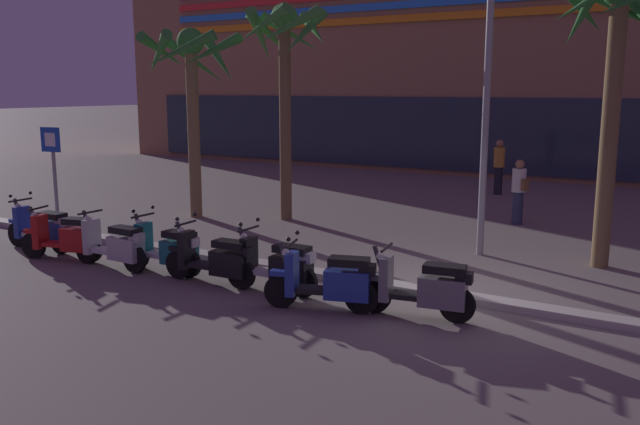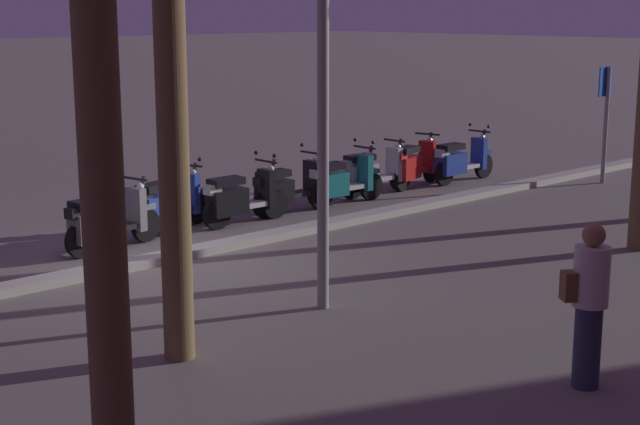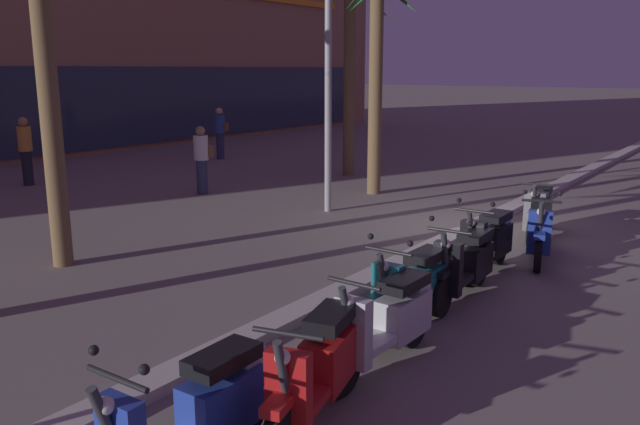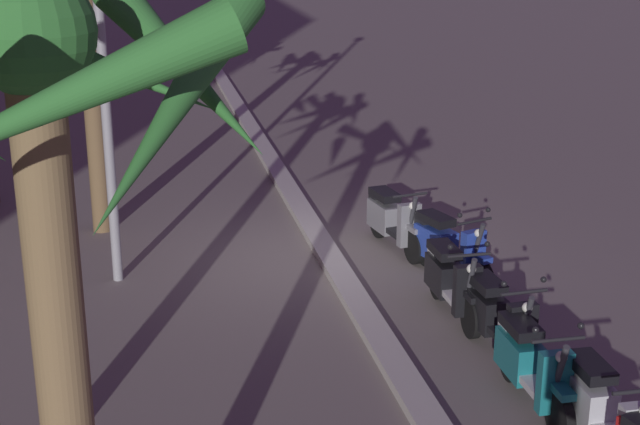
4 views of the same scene
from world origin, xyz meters
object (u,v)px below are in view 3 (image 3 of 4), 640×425
(scooter_black_gap_after_mid, at_px, (466,264))
(scooter_blue_mid_centre, at_px, (539,229))
(scooter_blue_mid_front, at_px, (195,416))
(scooter_black_second_in_line, at_px, (488,242))
(scooter_grey_far_back, at_px, (539,211))
(scooter_red_lead_nearest, at_px, (318,369))
(palm_tree_far_corner, at_px, (377,11))
(scooter_silver_mid_rear, at_px, (388,321))
(scooter_teal_last_in_row, at_px, (414,288))
(pedestrian_strolling_near_curb, at_px, (220,132))
(pedestrian_window_shopping, at_px, (26,149))
(palm_tree_by_mall_entrance, at_px, (349,9))
(pedestrian_by_palm_tree, at_px, (202,158))

(scooter_black_gap_after_mid, height_order, scooter_blue_mid_centre, same)
(scooter_blue_mid_front, xyz_separation_m, scooter_black_second_in_line, (5.83, 0.09, -0.00))
(scooter_grey_far_back, bearing_deg, scooter_red_lead_nearest, -176.51)
(scooter_blue_mid_centre, height_order, palm_tree_far_corner, palm_tree_far_corner)
(scooter_silver_mid_rear, relative_size, scooter_teal_last_in_row, 1.03)
(scooter_black_gap_after_mid, bearing_deg, scooter_black_second_in_line, 7.90)
(scooter_blue_mid_front, relative_size, pedestrian_strolling_near_curb, 1.10)
(scooter_grey_far_back, bearing_deg, pedestrian_window_shopping, 101.48)
(scooter_black_gap_after_mid, relative_size, scooter_blue_mid_centre, 1.07)
(scooter_teal_last_in_row, xyz_separation_m, scooter_black_second_in_line, (2.39, 0.05, 0.01))
(scooter_blue_mid_front, distance_m, pedestrian_window_shopping, 13.69)
(scooter_silver_mid_rear, bearing_deg, scooter_blue_mid_front, 174.29)
(scooter_black_second_in_line, bearing_deg, scooter_red_lead_nearest, -175.41)
(scooter_black_gap_after_mid, distance_m, palm_tree_far_corner, 8.09)
(palm_tree_by_mall_entrance, height_order, pedestrian_strolling_near_curb, palm_tree_by_mall_entrance)
(scooter_black_second_in_line, distance_m, palm_tree_by_mall_entrance, 9.89)
(scooter_blue_mid_front, distance_m, palm_tree_far_corner, 11.72)
(pedestrian_window_shopping, xyz_separation_m, pedestrian_strolling_near_curb, (6.44, -0.51, -0.03))
(pedestrian_window_shopping, bearing_deg, pedestrian_strolling_near_curb, -4.52)
(scooter_black_second_in_line, bearing_deg, scooter_grey_far_back, 1.45)
(pedestrian_window_shopping, bearing_deg, scooter_grey_far_back, -78.52)
(scooter_red_lead_nearest, height_order, pedestrian_strolling_near_curb, pedestrian_strolling_near_curb)
(scooter_silver_mid_rear, xyz_separation_m, pedestrian_window_shopping, (3.53, 12.58, 0.47))
(palm_tree_by_mall_entrance, relative_size, pedestrian_window_shopping, 3.38)
(scooter_red_lead_nearest, xyz_separation_m, scooter_teal_last_in_row, (2.33, 0.33, -0.01))
(scooter_black_second_in_line, xyz_separation_m, scooter_blue_mid_centre, (1.21, -0.36, 0.01))
(scooter_teal_last_in_row, height_order, pedestrian_window_shopping, pedestrian_window_shopping)
(scooter_blue_mid_front, xyz_separation_m, pedestrian_window_shopping, (5.91, 12.34, 0.47))
(scooter_black_second_in_line, bearing_deg, palm_tree_far_corner, 46.35)
(scooter_black_gap_after_mid, distance_m, pedestrian_by_palm_tree, 8.53)
(palm_tree_by_mall_entrance, height_order, pedestrian_window_shopping, palm_tree_by_mall_entrance)
(scooter_silver_mid_rear, bearing_deg, scooter_blue_mid_centre, -0.45)
(scooter_red_lead_nearest, distance_m, scooter_grey_far_back, 7.28)
(scooter_black_gap_after_mid, relative_size, palm_tree_by_mall_entrance, 0.31)
(scooter_red_lead_nearest, height_order, scooter_silver_mid_rear, same)
(scooter_blue_mid_front, relative_size, pedestrian_window_shopping, 1.07)
(scooter_blue_mid_centre, distance_m, palm_tree_by_mall_entrance, 9.44)
(scooter_red_lead_nearest, xyz_separation_m, scooter_grey_far_back, (7.27, 0.44, -0.01))
(scooter_teal_last_in_row, bearing_deg, pedestrian_window_shopping, 78.69)
(scooter_teal_last_in_row, distance_m, palm_tree_by_mall_entrance, 11.57)
(scooter_blue_mid_centre, height_order, pedestrian_window_shopping, pedestrian_window_shopping)
(scooter_blue_mid_front, xyz_separation_m, scooter_black_gap_after_mid, (4.67, -0.07, -0.01))
(scooter_black_gap_after_mid, relative_size, scooter_grey_far_back, 1.05)
(pedestrian_by_palm_tree, bearing_deg, scooter_red_lead_nearest, -128.86)
(scooter_black_gap_after_mid, bearing_deg, pedestrian_window_shopping, 84.28)
(scooter_blue_mid_front, height_order, pedestrian_by_palm_tree, pedestrian_by_palm_tree)
(pedestrian_by_palm_tree, relative_size, pedestrian_strolling_near_curb, 0.96)
(scooter_silver_mid_rear, height_order, palm_tree_by_mall_entrance, palm_tree_by_mall_entrance)
(scooter_black_gap_after_mid, bearing_deg, scooter_teal_last_in_row, 174.76)
(scooter_blue_mid_front, height_order, scooter_grey_far_back, scooter_blue_mid_front)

